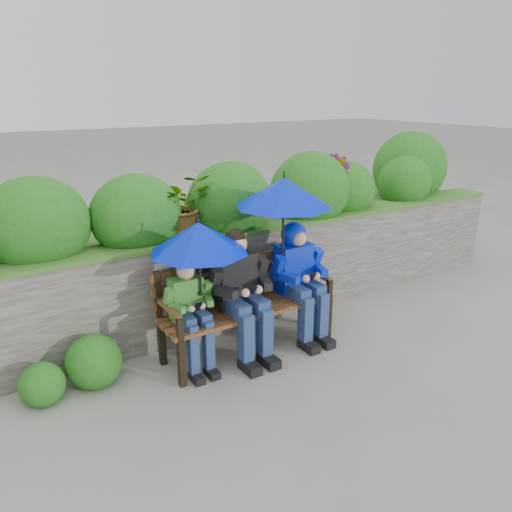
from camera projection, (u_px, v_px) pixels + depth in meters
ground at (262, 354)px, 4.73m from camera, size 60.00×60.00×0.00m
garden_backdrop at (185, 245)px, 5.73m from camera, size 8.00×2.84×1.88m
park_bench at (245, 299)px, 4.69m from camera, size 1.69×0.50×0.89m
boy_left at (191, 309)px, 4.31m from camera, size 0.42×0.48×1.01m
boy_middle at (241, 289)px, 4.53m from camera, size 0.57×0.65×1.20m
boy_right at (299, 272)px, 4.87m from camera, size 0.54×0.65×1.17m
umbrella_left at (199, 238)px, 4.16m from camera, size 0.85×0.85×0.72m
umbrella_right at (284, 192)px, 4.52m from camera, size 0.91×0.91×0.99m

